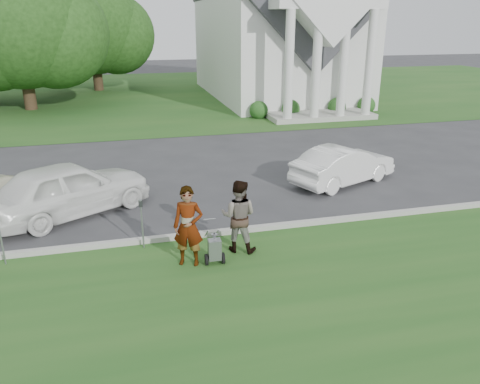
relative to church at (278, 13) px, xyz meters
name	(u,v)px	position (x,y,z in m)	size (l,w,h in m)	color
ground	(226,244)	(-9.00, -23.11, -5.94)	(120.00, 120.00, 0.00)	#333335
grass_strip	(259,308)	(-9.00, -26.11, -5.93)	(80.00, 7.00, 0.01)	#1F4E1A
church_lawn	(151,94)	(-9.00, 3.89, -5.93)	(80.00, 30.00, 0.01)	#1F4E1A
curb	(222,232)	(-9.00, -22.56, -5.86)	(80.00, 0.18, 0.15)	#9E9E93
church	(278,13)	(0.00, 0.00, 0.00)	(9.19, 19.00, 24.10)	white
tree_left	(18,26)	(-17.01, -1.13, -0.83)	(10.63, 8.40, 9.71)	#332316
tree_back	(93,30)	(-13.01, 6.87, -1.21)	(9.61, 7.60, 8.89)	#332316
striping_cart	(215,250)	(-9.50, -24.09, -5.57)	(0.47, 0.93, 0.85)	black
person_left	(188,227)	(-10.08, -23.95, -4.97)	(0.70, 0.46, 1.93)	#999999
person_right	(239,217)	(-8.78, -23.55, -5.02)	(0.90, 0.70, 1.85)	#999999
parking_meter_near	(142,218)	(-11.09, -22.84, -5.11)	(0.10, 0.09, 1.32)	gray
parking_meter_far	(0,234)	(-14.32, -22.91, -5.13)	(0.09, 0.08, 1.29)	gray
car_b	(69,189)	(-13.03, -20.05, -5.13)	(1.91, 4.76, 1.62)	white
car_d	(343,165)	(-3.93, -19.43, -5.27)	(1.41, 4.05, 1.33)	white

